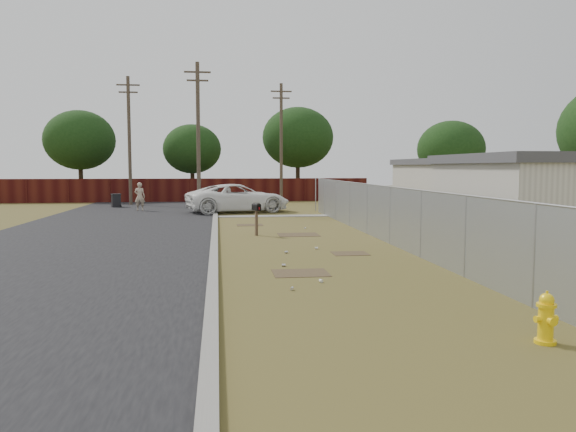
{
  "coord_description": "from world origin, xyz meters",
  "views": [
    {
      "loc": [
        -2.87,
        -18.88,
        2.68
      ],
      "look_at": [
        -0.61,
        -0.91,
        1.1
      ],
      "focal_mm": 35.0,
      "sensor_mm": 36.0,
      "label": 1
    }
  ],
  "objects": [
    {
      "name": "street",
      "position": [
        -6.76,
        8.05,
        0.02
      ],
      "size": [
        15.1,
        60.0,
        0.12
      ],
      "color": "black",
      "rests_on": "ground"
    },
    {
      "name": "horizon_trees",
      "position": [
        0.84,
        23.56,
        4.63
      ],
      "size": [
        33.32,
        31.94,
        7.78
      ],
      "color": "#332617",
      "rests_on": "ground"
    },
    {
      "name": "chainlink_fence",
      "position": [
        3.12,
        1.03,
        0.8
      ],
      "size": [
        0.1,
        27.06,
        2.02
      ],
      "color": "#919399",
      "rests_on": "ground"
    },
    {
      "name": "ground",
      "position": [
        0.0,
        0.0,
        0.0
      ],
      "size": [
        120.0,
        120.0,
        0.0
      ],
      "primitive_type": "plane",
      "color": "brown",
      "rests_on": "ground"
    },
    {
      "name": "privacy_fence",
      "position": [
        -6.0,
        25.0,
        0.9
      ],
      "size": [
        30.0,
        0.12,
        1.8
      ],
      "primitive_type": "cube",
      "color": "#44140E",
      "rests_on": "ground"
    },
    {
      "name": "houses",
      "position": [
        9.7,
        3.13,
        1.56
      ],
      "size": [
        9.3,
        17.24,
        3.1
      ],
      "color": "beige",
      "rests_on": "ground"
    },
    {
      "name": "mailbox",
      "position": [
        -1.37,
        2.98,
        1.01
      ],
      "size": [
        0.35,
        0.55,
        1.28
      ],
      "color": "brown",
      "rests_on": "ground"
    },
    {
      "name": "fire_hydrant",
      "position": [
        2.07,
        -11.08,
        0.38
      ],
      "size": [
        0.37,
        0.37,
        0.81
      ],
      "color": "yellow",
      "rests_on": "ground"
    },
    {
      "name": "pedestrian",
      "position": [
        -7.6,
        16.26,
        0.88
      ],
      "size": [
        0.67,
        0.46,
        1.76
      ],
      "primitive_type": "imported",
      "rotation": [
        0.0,
        0.0,
        3.07
      ],
      "color": "tan",
      "rests_on": "ground"
    },
    {
      "name": "utility_poles",
      "position": [
        -3.67,
        20.67,
        4.69
      ],
      "size": [
        12.6,
        8.24,
        9.0
      ],
      "color": "brown",
      "rests_on": "ground"
    },
    {
      "name": "trash_bin",
      "position": [
        -9.6,
        19.59,
        0.47
      ],
      "size": [
        0.77,
        0.75,
        0.91
      ],
      "color": "black",
      "rests_on": "ground"
    },
    {
      "name": "pickup_truck",
      "position": [
        -1.67,
        14.41,
        0.84
      ],
      "size": [
        6.58,
        4.23,
        1.69
      ],
      "primitive_type": "imported",
      "rotation": [
        0.0,
        0.0,
        1.82
      ],
      "color": "white",
      "rests_on": "ground"
    },
    {
      "name": "scattered_litter",
      "position": [
        -0.41,
        -2.45,
        0.04
      ],
      "size": [
        2.27,
        12.11,
        0.07
      ],
      "color": "silver",
      "rests_on": "ground"
    }
  ]
}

